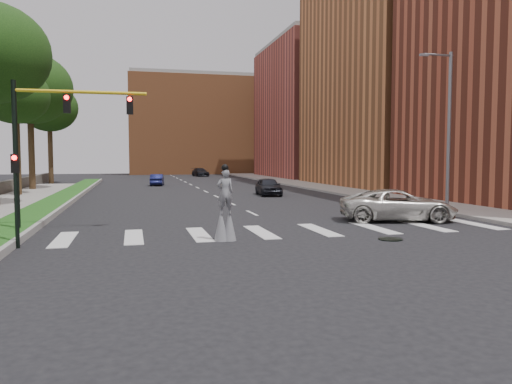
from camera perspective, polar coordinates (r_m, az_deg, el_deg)
name	(u,v)px	position (r m, az deg, el deg)	size (l,w,h in m)	color
ground_plane	(298,235)	(20.21, 4.83, -4.89)	(160.00, 160.00, 0.00)	black
grass_median	(62,198)	(39.35, -21.28, -0.64)	(2.00, 60.00, 0.25)	#1B5016
median_curb	(77,197)	(39.22, -19.76, -0.59)	(0.20, 60.00, 0.28)	gray
sidewalk_right	(338,189)	(47.91, 9.39, 0.32)	(5.00, 90.00, 0.18)	gray
manhole	(390,239)	(19.60, 15.11, -5.23)	(0.90, 0.90, 0.04)	black
building_mid	(403,74)	(57.26, 16.47, 12.76)	(16.00, 22.00, 24.00)	#B76839
building_far	(321,113)	(78.55, 7.45, 8.99)	(16.00, 22.00, 20.00)	#B54E42
building_backdrop	(198,127)	(97.87, -6.65, 7.42)	(26.00, 14.00, 18.00)	#B76839
streetlight	(448,126)	(30.39, 21.05, 7.09)	(2.05, 0.20, 9.00)	slate
traffic_signal	(47,132)	(22.18, -22.74, 6.36)	(5.30, 0.23, 6.20)	black
secondary_signal	(16,192)	(18.84, -25.74, 0.04)	(0.25, 0.21, 3.23)	black
stilt_performer	(225,211)	(18.58, -3.55, -2.20)	(0.84, 0.53, 2.86)	#372616
suv_crossing	(398,205)	(25.38, 15.92, -1.45)	(2.57, 5.57, 1.55)	silver
car_near	(268,186)	(40.77, 1.43, 0.64)	(1.72, 4.28, 1.46)	black
car_mid	(157,180)	(56.07, -11.23, 1.37)	(1.32, 3.78, 1.25)	#15194B
car_far	(200,172)	(81.77, -6.38, 2.26)	(1.88, 4.63, 1.34)	black
tree_3	(15,96)	(43.55, -25.84, 9.83)	(5.20, 5.20, 10.13)	#372616
tree_4	(30,89)	(50.96, -24.47, 10.70)	(7.66, 7.66, 12.67)	#372616
tree_5	(49,108)	(63.87, -22.56, 8.83)	(6.52, 6.52, 11.66)	#372616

